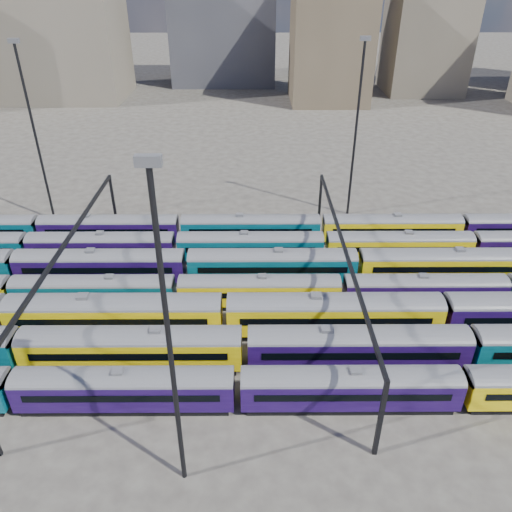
{
  "coord_description": "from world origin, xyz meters",
  "views": [
    {
      "loc": [
        0.36,
        -46.27,
        34.07
      ],
      "look_at": [
        0.63,
        6.0,
        3.0
      ],
      "focal_mm": 35.0,
      "sensor_mm": 36.0,
      "label": 1
    }
  ],
  "objects_px": {
    "rake_1": "(245,344)",
    "rake_2": "(334,311)",
    "rake_0": "(124,386)",
    "mast_2": "(168,334)"
  },
  "relations": [
    {
      "from": "rake_0",
      "to": "mast_2",
      "type": "distance_m",
      "value": 14.65
    },
    {
      "from": "rake_0",
      "to": "rake_2",
      "type": "bearing_deg",
      "value": 27.16
    },
    {
      "from": "rake_1",
      "to": "rake_2",
      "type": "bearing_deg",
      "value": 28.63
    },
    {
      "from": "rake_0",
      "to": "mast_2",
      "type": "height_order",
      "value": "mast_2"
    },
    {
      "from": "rake_1",
      "to": "rake_2",
      "type": "xyz_separation_m",
      "value": [
        9.16,
        5.0,
        0.16
      ]
    },
    {
      "from": "rake_1",
      "to": "mast_2",
      "type": "bearing_deg",
      "value": -110.47
    },
    {
      "from": "rake_0",
      "to": "rake_2",
      "type": "distance_m",
      "value": 21.91
    },
    {
      "from": "rake_0",
      "to": "rake_1",
      "type": "bearing_deg",
      "value": 25.82
    },
    {
      "from": "rake_0",
      "to": "rake_1",
      "type": "distance_m",
      "value": 11.48
    },
    {
      "from": "rake_0",
      "to": "rake_2",
      "type": "relative_size",
      "value": 0.61
    }
  ]
}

